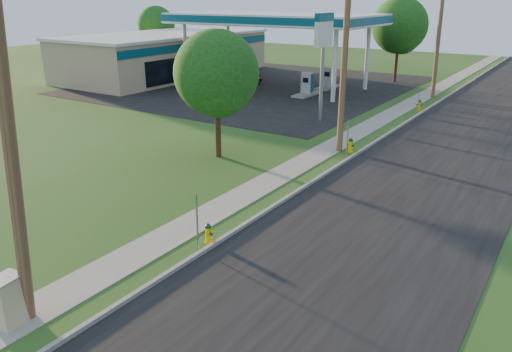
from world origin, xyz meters
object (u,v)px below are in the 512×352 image
(tree_back, at_px, (157,27))
(utility_pole_near, at_px, (9,142))
(utility_pole_far, at_px, (439,37))
(fuel_pump_ne, at_px, (307,87))
(fuel_pump_nw, at_px, (220,78))
(hydrant_near, at_px, (208,233))
(utility_cabinet, at_px, (9,301))
(utility_pole_mid, at_px, (345,57))
(hydrant_mid, at_px, (350,145))
(fuel_pump_sw, at_px, (245,72))
(hydrant_far, at_px, (419,105))
(car_red, at_px, (239,75))
(tree_lot, at_px, (400,28))
(price_pylon, at_px, (324,37))
(tree_verge, at_px, (217,77))
(fuel_pump_se, at_px, (328,80))

(tree_back, bearing_deg, utility_pole_near, -49.35)
(utility_pole_far, relative_size, fuel_pump_ne, 2.97)
(fuel_pump_nw, xyz_separation_m, hydrant_near, (18.68, -25.18, -0.37))
(utility_pole_far, relative_size, utility_cabinet, 7.06)
(utility_pole_far, distance_m, fuel_pump_nw, 19.03)
(utility_pole_mid, bearing_deg, hydrant_mid, 1.92)
(hydrant_near, bearing_deg, fuel_pump_nw, 126.57)
(fuel_pump_sw, xyz_separation_m, hydrant_far, (18.53, -4.66, -0.32))
(fuel_pump_nw, distance_m, tree_back, 18.61)
(fuel_pump_nw, xyz_separation_m, tree_back, (-16.11, 8.60, 3.62))
(fuel_pump_sw, bearing_deg, tree_back, 164.06)
(hydrant_mid, bearing_deg, car_red, 139.75)
(hydrant_far, xyz_separation_m, utility_cabinet, (-1.23, -30.74, 0.27))
(hydrant_far, height_order, car_red, car_red)
(utility_pole_near, relative_size, utility_pole_far, 1.00)
(tree_lot, xyz_separation_m, car_red, (-12.40, -8.50, -4.35))
(utility_pole_mid, distance_m, tree_back, 40.29)
(fuel_pump_ne, height_order, utility_cabinet, fuel_pump_ne)
(fuel_pump_nw, xyz_separation_m, fuel_pump_sw, (0.00, 4.00, 0.00))
(fuel_pump_ne, distance_m, tree_back, 26.78)
(fuel_pump_sw, distance_m, utility_cabinet, 39.40)
(price_pylon, relative_size, tree_verge, 1.07)
(utility_pole_far, height_order, fuel_pump_nw, utility_pole_far)
(tree_lot, bearing_deg, fuel_pump_ne, -109.84)
(fuel_pump_sw, xyz_separation_m, tree_back, (-16.11, 4.60, 3.62))
(tree_back, bearing_deg, fuel_pump_ne, -18.91)
(tree_verge, bearing_deg, utility_pole_mid, 43.32)
(tree_lot, bearing_deg, fuel_pump_se, -119.84)
(fuel_pump_sw, distance_m, fuel_pump_se, 9.00)
(fuel_pump_nw, distance_m, utility_cabinet, 35.85)
(tree_lot, relative_size, hydrant_mid, 9.59)
(fuel_pump_sw, distance_m, hydrant_mid, 25.13)
(tree_verge, bearing_deg, fuel_pump_nw, 127.14)
(fuel_pump_nw, height_order, hydrant_mid, fuel_pump_nw)
(hydrant_near, height_order, utility_cabinet, utility_cabinet)
(tree_lot, height_order, hydrant_near, tree_lot)
(tree_back, height_order, car_red, tree_back)
(utility_pole_far, relative_size, fuel_pump_nw, 2.97)
(utility_pole_near, xyz_separation_m, car_red, (-17.41, 33.29, -4.13))
(fuel_pump_nw, distance_m, hydrant_mid, 22.62)
(fuel_pump_ne, bearing_deg, hydrant_near, -68.97)
(price_pylon, relative_size, tree_back, 1.02)
(tree_lot, distance_m, tree_back, 29.09)
(fuel_pump_nw, relative_size, hydrant_mid, 3.93)
(utility_pole_mid, bearing_deg, price_pylon, 125.34)
(utility_pole_near, height_order, fuel_pump_sw, utility_pole_near)
(fuel_pump_nw, xyz_separation_m, fuel_pump_ne, (9.00, 0.00, 0.00))
(fuel_pump_nw, distance_m, fuel_pump_ne, 9.00)
(fuel_pump_sw, xyz_separation_m, car_red, (0.49, -1.71, -0.05))
(price_pylon, height_order, tree_lot, tree_lot)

